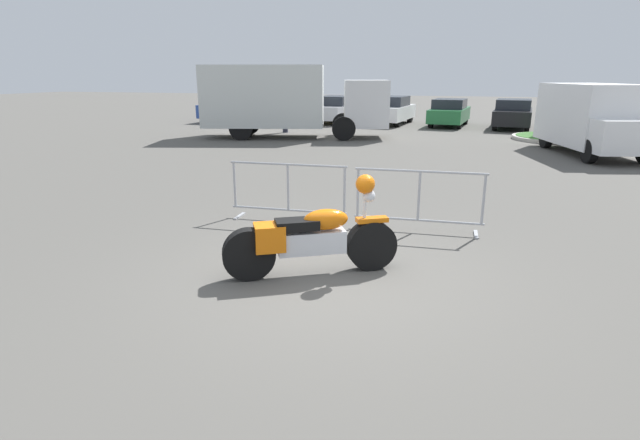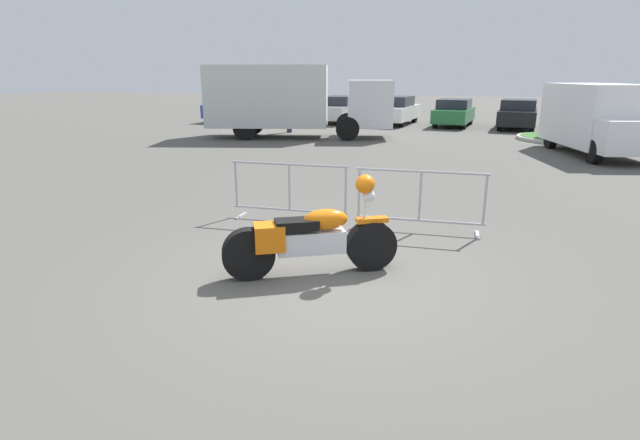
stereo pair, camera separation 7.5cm
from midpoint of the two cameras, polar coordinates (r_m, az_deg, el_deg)
The scene contains 14 objects.
ground_plane at distance 6.65m, azimuth 1.64°, elevation -6.83°, with size 120.00×120.00×0.00m, color #54514C.
motorcycle at distance 6.66m, azimuth -0.69°, elevation -2.07°, with size 2.17×1.31×1.34m.
crowd_barrier_near at distance 9.16m, azimuth -3.27°, elevation 3.31°, with size 2.20×0.52×1.07m.
crowd_barrier_far at distance 8.65m, azimuth 11.59°, elevation 2.21°, with size 2.20×0.52×1.07m.
box_truck at distance 21.68m, azimuth -3.46°, elevation 13.71°, with size 8.02×4.12×2.98m.
delivery_van at distance 19.26m, azimuth 29.21°, elevation 10.21°, with size 3.13×5.33×2.31m.
parked_car_blue at distance 30.14m, azimuth -9.59°, elevation 12.56°, with size 2.23×4.54×1.49m.
parked_car_yellow at distance 29.02m, azimuth -3.87°, elevation 12.48°, with size 2.03×4.14×1.36m.
parked_car_silver at distance 28.55m, azimuth 2.43°, elevation 12.55°, with size 2.19×4.46×1.46m.
parked_car_white at distance 27.81m, azimuth 8.67°, elevation 12.31°, with size 2.22×4.54×1.49m.
parked_car_green at distance 27.39m, azimuth 15.14°, elevation 11.77°, with size 2.08×4.24×1.39m.
parked_car_black at distance 27.07m, azimuth 21.76°, elevation 11.20°, with size 2.15×4.38×1.43m.
pedestrian at distance 23.63m, azimuth -3.47°, elevation 12.18°, with size 0.39×0.39×1.69m.
planter_island at distance 23.09m, azimuth 25.97°, elevation 9.28°, with size 3.66×3.66×1.22m.
Camera 2 is at (1.64, -5.88, 2.61)m, focal length 28.00 mm.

